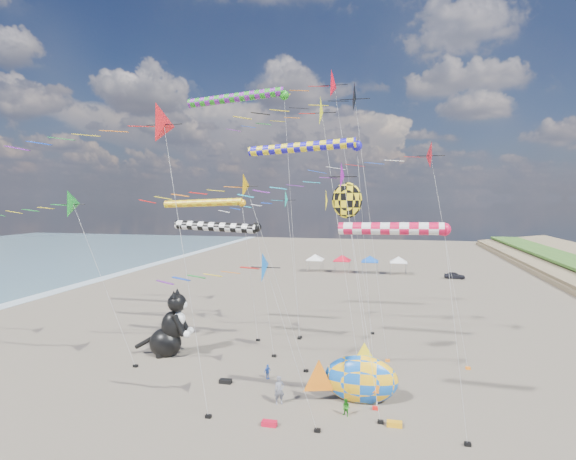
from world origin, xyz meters
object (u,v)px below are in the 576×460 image
(cat_inflatable, at_px, (168,322))
(fish_inflatable, at_px, (360,379))
(child_blue, at_px, (267,372))
(person_adult, at_px, (279,390))
(parked_car, at_px, (455,275))
(child_green, at_px, (346,408))

(cat_inflatable, bearing_deg, fish_inflatable, -26.76)
(cat_inflatable, xyz_separation_m, child_blue, (9.67, -3.02, -2.34))
(child_blue, bearing_deg, cat_inflatable, 105.77)
(fish_inflatable, distance_m, person_adult, 5.43)
(cat_inflatable, relative_size, parked_car, 1.73)
(child_green, height_order, parked_car, parked_car)
(child_blue, bearing_deg, child_green, -92.65)
(child_green, xyz_separation_m, child_blue, (-6.33, 4.55, 0.02))
(fish_inflatable, relative_size, child_blue, 5.96)
(person_adult, xyz_separation_m, child_green, (4.46, -0.69, -0.40))
(person_adult, height_order, child_green, person_adult)
(fish_inflatable, height_order, child_blue, fish_inflatable)
(person_adult, height_order, child_blue, person_adult)
(child_green, bearing_deg, child_blue, 169.18)
(cat_inflatable, distance_m, parked_car, 53.62)
(parked_car, bearing_deg, person_adult, 163.57)
(fish_inflatable, bearing_deg, person_adult, -162.74)
(cat_inflatable, height_order, parked_car, cat_inflatable)
(person_adult, xyz_separation_m, parked_car, (17.86, 51.66, -0.37))
(parked_car, bearing_deg, child_green, 168.28)
(cat_inflatable, xyz_separation_m, parked_car, (29.40, 44.78, -2.33))
(child_blue, bearing_deg, parked_car, 10.66)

